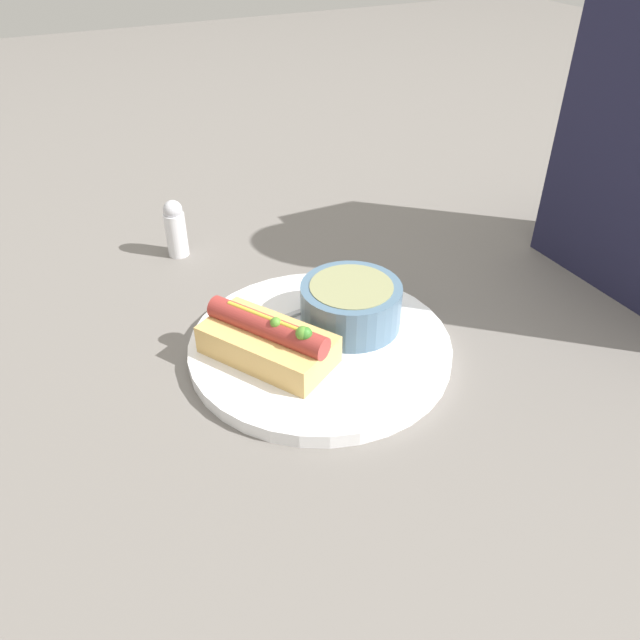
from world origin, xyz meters
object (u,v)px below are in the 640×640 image
(soup_bowl, at_px, (351,303))
(spoon, at_px, (316,305))
(hot_dog, at_px, (268,340))
(salt_shaker, at_px, (175,228))

(soup_bowl, relative_size, spoon, 0.66)
(hot_dog, distance_m, spoon, 0.11)
(hot_dog, distance_m, salt_shaker, 0.29)
(soup_bowl, relative_size, salt_shaker, 1.40)
(soup_bowl, distance_m, spoon, 0.06)
(soup_bowl, height_order, salt_shaker, salt_shaker)
(soup_bowl, distance_m, salt_shaker, 0.31)
(salt_shaker, bearing_deg, soup_bowl, 24.88)
(hot_dog, bearing_deg, soup_bowl, 66.64)
(hot_dog, height_order, soup_bowl, hot_dog)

